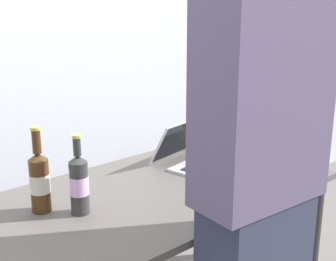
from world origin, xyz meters
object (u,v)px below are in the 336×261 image
Objects in this scene: beer_bottle_dark at (79,183)px; coffee_mug at (250,180)px; laptop at (195,153)px; person_figure at (258,200)px; beer_bottle_brown at (40,180)px.

beer_bottle_dark is 0.71m from coffee_mug.
laptop is at bearing 79.74° from coffee_mug.
person_figure is 15.41× the size of coffee_mug.
person_figure reaches higher than laptop.
beer_bottle_brown is (-0.82, 0.01, 0.08)m from laptop.
person_figure reaches higher than beer_bottle_brown.
beer_bottle_dark is at bearing -47.66° from beer_bottle_brown.
coffee_mug is at bearing -29.04° from beer_bottle_brown.
beer_bottle_brown is at bearing 121.33° from person_figure.
coffee_mug is at bearing 41.51° from person_figure.
laptop is 0.80m from person_figure.
coffee_mug is (0.64, -0.30, -0.07)m from beer_bottle_dark.
person_figure is (-0.39, -0.69, 0.10)m from laptop.
coffee_mug is at bearing -100.26° from laptop.
person_figure is at bearing -61.18° from beer_bottle_dark.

